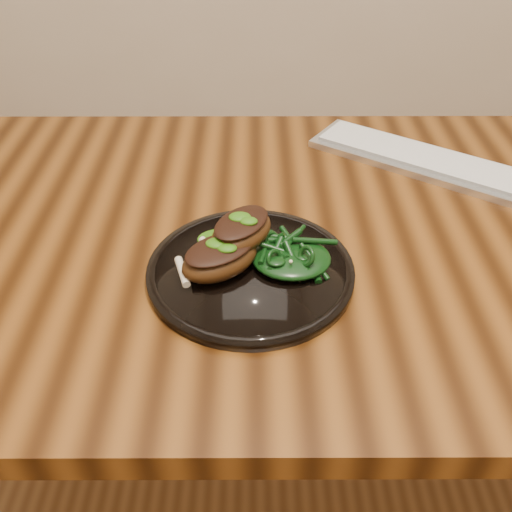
{
  "coord_description": "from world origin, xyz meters",
  "views": [
    {
      "loc": [
        -0.17,
        -0.72,
        1.26
      ],
      "look_at": [
        -0.17,
        -0.11,
        0.78
      ],
      "focal_mm": 40.0,
      "sensor_mm": 36.0,
      "label": 1
    }
  ],
  "objects_px": {
    "greens_heap": "(292,254)",
    "keyboard": "(416,158)",
    "plate": "(251,271)",
    "desk": "(358,267)",
    "lamb_chop_front": "(219,257)"
  },
  "relations": [
    {
      "from": "greens_heap",
      "to": "keyboard",
      "type": "bearing_deg",
      "value": 52.29
    },
    {
      "from": "plate",
      "to": "greens_heap",
      "type": "relative_size",
      "value": 2.62
    },
    {
      "from": "plate",
      "to": "greens_heap",
      "type": "xyz_separation_m",
      "value": [
        0.06,
        0.01,
        0.03
      ]
    },
    {
      "from": "desk",
      "to": "keyboard",
      "type": "relative_size",
      "value": 4.18
    },
    {
      "from": "desk",
      "to": "greens_heap",
      "type": "relative_size",
      "value": 14.8
    },
    {
      "from": "plate",
      "to": "keyboard",
      "type": "distance_m",
      "value": 0.44
    },
    {
      "from": "keyboard",
      "to": "plate",
      "type": "bearing_deg",
      "value": -133.06
    },
    {
      "from": "lamb_chop_front",
      "to": "greens_heap",
      "type": "distance_m",
      "value": 0.1
    },
    {
      "from": "plate",
      "to": "keyboard",
      "type": "height_order",
      "value": "keyboard"
    },
    {
      "from": "desk",
      "to": "plate",
      "type": "bearing_deg",
      "value": -145.67
    },
    {
      "from": "greens_heap",
      "to": "lamb_chop_front",
      "type": "bearing_deg",
      "value": -170.97
    },
    {
      "from": "greens_heap",
      "to": "keyboard",
      "type": "distance_m",
      "value": 0.4
    },
    {
      "from": "plate",
      "to": "lamb_chop_front",
      "type": "height_order",
      "value": "lamb_chop_front"
    },
    {
      "from": "plate",
      "to": "greens_heap",
      "type": "bearing_deg",
      "value": 5.19
    },
    {
      "from": "lamb_chop_front",
      "to": "keyboard",
      "type": "xyz_separation_m",
      "value": [
        0.34,
        0.33,
        -0.03
      ]
    }
  ]
}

